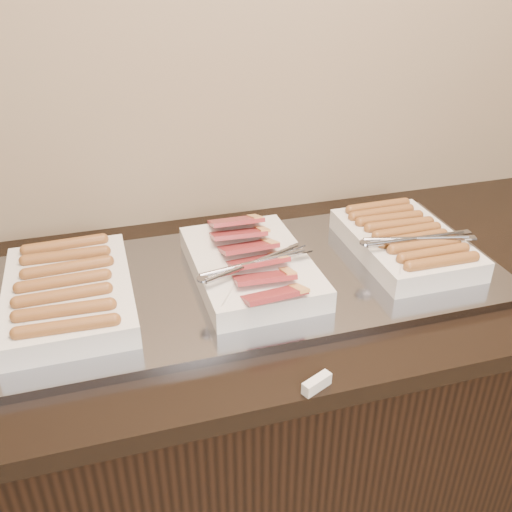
{
  "coord_description": "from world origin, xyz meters",
  "views": [
    {
      "loc": [
        -0.29,
        1.08,
        1.6
      ],
      "look_at": [
        0.02,
        2.13,
        0.97
      ],
      "focal_mm": 40.0,
      "sensor_mm": 36.0,
      "label": 1
    }
  ],
  "objects_px": {
    "warming_tray": "(238,282)",
    "dish_right": "(405,241)",
    "counter": "(249,425)",
    "dish_center": "(251,265)",
    "dish_left": "(68,292)"
  },
  "relations": [
    {
      "from": "counter",
      "to": "dish_right",
      "type": "height_order",
      "value": "dish_right"
    },
    {
      "from": "warming_tray",
      "to": "dish_right",
      "type": "distance_m",
      "value": 0.41
    },
    {
      "from": "dish_left",
      "to": "dish_right",
      "type": "height_order",
      "value": "dish_right"
    },
    {
      "from": "warming_tray",
      "to": "dish_center",
      "type": "relative_size",
      "value": 3.02
    },
    {
      "from": "warming_tray",
      "to": "dish_right",
      "type": "relative_size",
      "value": 3.39
    },
    {
      "from": "counter",
      "to": "dish_right",
      "type": "relative_size",
      "value": 5.82
    },
    {
      "from": "dish_right",
      "to": "dish_left",
      "type": "bearing_deg",
      "value": 179.58
    },
    {
      "from": "counter",
      "to": "dish_center",
      "type": "bearing_deg",
      "value": -28.95
    },
    {
      "from": "warming_tray",
      "to": "dish_left",
      "type": "height_order",
      "value": "dish_left"
    },
    {
      "from": "counter",
      "to": "dish_right",
      "type": "distance_m",
      "value": 0.63
    },
    {
      "from": "warming_tray",
      "to": "dish_right",
      "type": "xyz_separation_m",
      "value": [
        0.41,
        -0.0,
        0.04
      ]
    },
    {
      "from": "dish_left",
      "to": "dish_center",
      "type": "distance_m",
      "value": 0.39
    },
    {
      "from": "counter",
      "to": "dish_center",
      "type": "height_order",
      "value": "dish_center"
    },
    {
      "from": "counter",
      "to": "dish_left",
      "type": "distance_m",
      "value": 0.63
    },
    {
      "from": "warming_tray",
      "to": "dish_right",
      "type": "height_order",
      "value": "dish_right"
    }
  ]
}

